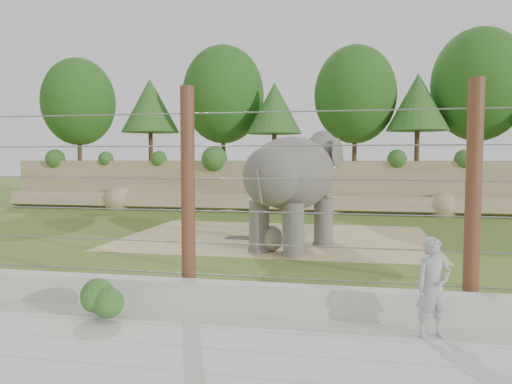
% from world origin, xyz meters
% --- Properties ---
extents(ground, '(90.00, 90.00, 0.00)m').
position_xyz_m(ground, '(0.00, 0.00, 0.00)').
color(ground, '#466827').
rests_on(ground, ground).
extents(back_embankment, '(30.00, 5.52, 8.77)m').
position_xyz_m(back_embankment, '(0.59, 12.68, 3.97)').
color(back_embankment, '#887C55').
rests_on(back_embankment, ground).
extents(dirt_patch, '(10.00, 7.00, 0.02)m').
position_xyz_m(dirt_patch, '(0.50, 3.00, 0.01)').
color(dirt_patch, tan).
rests_on(dirt_patch, ground).
extents(drain_grate, '(1.00, 0.60, 0.03)m').
position_xyz_m(drain_grate, '(-0.61, 2.56, 0.04)').
color(drain_grate, '#262628').
rests_on(drain_grate, dirt_patch).
extents(elephant, '(3.31, 4.63, 3.45)m').
position_xyz_m(elephant, '(1.28, 1.01, 1.72)').
color(elephant, '#5B5751').
rests_on(elephant, ground).
extents(stone_ball, '(0.74, 0.74, 0.74)m').
position_xyz_m(stone_ball, '(0.73, 0.52, 0.39)').
color(stone_ball, gray).
rests_on(stone_ball, dirt_patch).
extents(retaining_wall, '(26.00, 0.35, 0.50)m').
position_xyz_m(retaining_wall, '(0.00, -5.00, 0.25)').
color(retaining_wall, beige).
rests_on(retaining_wall, ground).
extents(walkway, '(26.00, 4.00, 0.01)m').
position_xyz_m(walkway, '(0.00, -7.00, 0.01)').
color(walkway, beige).
rests_on(walkway, ground).
extents(barrier_fence, '(20.26, 0.26, 4.00)m').
position_xyz_m(barrier_fence, '(0.00, -4.50, 2.00)').
color(barrier_fence, '#512C1D').
rests_on(barrier_fence, ground).
extents(walkway_shrub, '(0.61, 0.61, 0.61)m').
position_xyz_m(walkway_shrub, '(-1.00, -5.80, 0.31)').
color(walkway_shrub, '#20501B').
rests_on(walkway_shrub, walkway).
extents(zookeeper, '(0.64, 0.53, 1.50)m').
position_xyz_m(zookeeper, '(4.22, -5.69, 0.76)').
color(zookeeper, '#A3A6AC').
rests_on(zookeeper, walkway).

